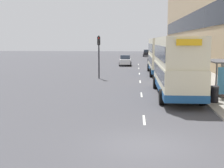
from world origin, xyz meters
TOP-DOWN VIEW (x-y plane):
  - ground_plane at (0.00, 0.00)m, footprint 220.00×220.00m
  - pavement at (6.50, 38.50)m, footprint 5.00×93.00m
  - terrace_facade at (10.49, 38.50)m, footprint 3.10×93.00m
  - lane_mark_0 at (0.00, 3.97)m, footprint 0.12×2.00m
  - lane_mark_1 at (0.00, 11.53)m, footprint 0.12×2.00m
  - lane_mark_2 at (0.00, 19.10)m, footprint 0.12×2.00m
  - lane_mark_3 at (0.00, 26.66)m, footprint 0.12×2.00m
  - lane_mark_4 at (0.00, 34.23)m, footprint 0.12×2.00m
  - lane_mark_5 at (0.00, 41.79)m, footprint 0.12×2.00m
  - bus_shelter at (5.77, 11.02)m, footprint 1.60×4.20m
  - double_decker_bus_near at (2.47, 11.24)m, footprint 2.85×10.61m
  - double_decker_bus_ahead at (2.53, 26.55)m, footprint 2.85×10.66m
  - car_0 at (2.87, 49.22)m, footprint 1.94×4.32m
  - car_1 at (2.41, 69.11)m, footprint 2.04×4.04m
  - car_2 at (-2.17, 39.41)m, footprint 1.93×4.22m
  - litter_bin at (4.55, 8.27)m, footprint 0.55×0.55m
  - traffic_light_far_kerb at (-4.40, 21.51)m, footprint 0.30×0.32m

SIDE VIEW (x-z plane):
  - ground_plane at x=0.00m, z-range 0.00..0.00m
  - lane_mark_0 at x=0.00m, z-range 0.00..0.01m
  - lane_mark_1 at x=0.00m, z-range 0.00..0.01m
  - lane_mark_2 at x=0.00m, z-range 0.00..0.01m
  - lane_mark_3 at x=0.00m, z-range 0.00..0.01m
  - lane_mark_4 at x=0.00m, z-range 0.00..0.01m
  - lane_mark_5 at x=0.00m, z-range 0.00..0.01m
  - pavement at x=6.50m, z-range 0.00..0.14m
  - litter_bin at x=4.55m, z-range 0.14..1.19m
  - car_0 at x=2.87m, z-range -0.01..1.69m
  - car_2 at x=-2.17m, z-range -0.01..1.70m
  - car_1 at x=2.41m, z-range -0.01..1.77m
  - bus_shelter at x=5.77m, z-range 0.64..3.12m
  - double_decker_bus_near at x=2.47m, z-range 0.13..4.43m
  - double_decker_bus_ahead at x=2.53m, z-range 0.13..4.43m
  - traffic_light_far_kerb at x=-4.40m, z-range 0.80..5.38m
  - terrace_facade at x=10.49m, z-range -0.01..16.18m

